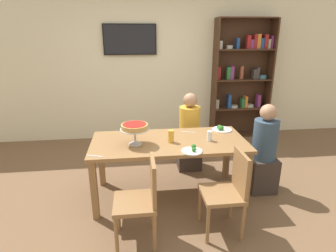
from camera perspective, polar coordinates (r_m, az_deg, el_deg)
The scene contains 16 objects.
ground_plane at distance 3.65m, azimuth 0.19°, elevation -13.85°, with size 12.00×12.00×0.00m, color brown.
rear_partition at distance 5.30m, azimuth -2.80°, elevation 12.60°, with size 8.00×0.12×2.80m, color beige.
dining_table at distance 3.35m, azimuth 0.21°, elevation -4.39°, with size 1.83×0.85×0.74m.
bookshelf at distance 5.52m, azimuth 14.94°, elevation 9.66°, with size 1.10×0.30×2.21m.
television at distance 5.16m, azimuth -7.80°, elevation 17.16°, with size 0.93×0.05×0.53m.
diner_head_east at distance 3.74m, azimuth 18.91°, elevation -5.62°, with size 0.34×0.34×1.15m.
diner_far_right at distance 4.13m, azimuth 4.37°, elevation -2.24°, with size 0.34×0.34×1.15m.
chair_near_right at distance 2.91m, azimuth 12.33°, elevation -12.42°, with size 0.40×0.40×0.87m.
chair_near_left at distance 2.73m, azimuth -5.37°, elevation -14.30°, with size 0.40×0.40×0.87m.
deep_dish_pizza_stand at distance 3.15m, azimuth -6.85°, elevation -0.36°, with size 0.33×0.33×0.25m.
salad_plate_near_diner at distance 3.03m, azimuth 5.01°, elevation -4.97°, with size 0.22×0.22×0.07m.
salad_plate_far_diner at distance 3.71m, azimuth 10.82°, elevation -0.55°, with size 0.26×0.26×0.07m.
beer_glass_amber_tall at distance 3.24m, azimuth 0.61°, elevation -2.13°, with size 0.07×0.07×0.15m, color gold.
water_glass_clear_near at distance 3.33m, azimuth 8.49°, elevation -2.03°, with size 0.06×0.06×0.12m, color white.
cutlery_fork_near at distance 3.59m, azimuth 4.19°, elevation -1.24°, with size 0.18×0.02×0.01m, color silver.
cutlery_knife_near at distance 3.01m, azimuth -14.76°, elevation -5.96°, with size 0.18×0.02×0.01m, color silver.
Camera 1 is at (-0.38, -3.05, 1.97)m, focal length 29.77 mm.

